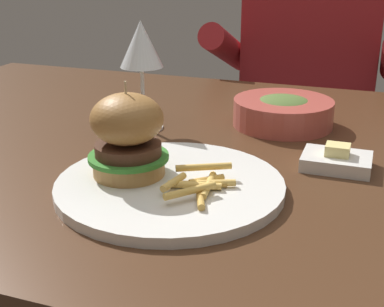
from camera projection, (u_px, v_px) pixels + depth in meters
dining_table at (208, 187)px, 0.91m from camera, size 1.47×0.91×0.74m
main_plate at (170, 185)px, 0.70m from camera, size 0.30×0.30×0.01m
burger_sandwich at (128, 135)px, 0.70m from camera, size 0.11×0.11×0.13m
fries_pile at (200, 184)px, 0.67m from camera, size 0.08×0.11×0.02m
wine_glass at (141, 48)px, 0.90m from camera, size 0.07×0.07×0.19m
butter_dish at (337, 160)px, 0.78m from camera, size 0.10×0.07×0.04m
soup_bowl at (283, 111)px, 0.96m from camera, size 0.18×0.18×0.05m
diner_person at (306, 123)px, 1.56m from camera, size 0.51×0.36×1.18m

